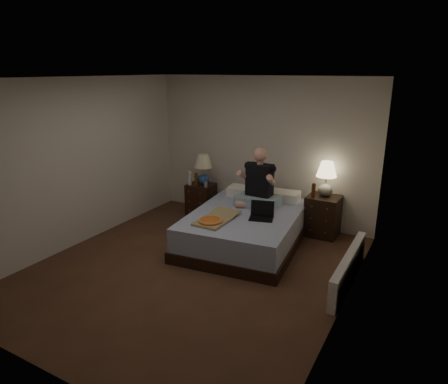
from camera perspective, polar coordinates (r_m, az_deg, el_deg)
The scene contains 19 objects.
floor at distance 5.54m, azimuth -4.61°, elevation -10.86°, with size 4.00×4.50×0.00m, color brown.
ceiling at distance 4.90m, azimuth -5.34°, elevation 15.93°, with size 4.00×4.50×0.00m, color white.
wall_back at distance 7.01m, azimuth 5.41°, elevation 5.99°, with size 4.00×2.50×0.00m, color silver.
wall_front at distance 3.56m, azimuth -25.74°, elevation -6.97°, with size 4.00×2.50×0.00m, color silver.
wall_left at distance 6.39m, azimuth -20.05°, elevation 3.93°, with size 4.50×2.50×0.00m, color silver.
wall_right at distance 4.33m, azimuth 17.59°, elevation -1.83°, with size 4.50×2.50×0.00m, color silver.
bed at distance 6.15m, azimuth 3.03°, elevation -5.23°, with size 1.54×2.06×0.51m, color #546AA9.
nightstand_left at distance 7.35m, azimuth -3.28°, elevation -1.10°, with size 0.46×0.41×0.60m, color black.
nightstand_right at distance 6.65m, azimuth 13.92°, elevation -3.34°, with size 0.51×0.46×0.66m, color black.
lamp_left at distance 7.17m, azimuth -2.97°, elevation 3.25°, with size 0.32×0.32×0.56m, color #284C94, non-canonical shape.
lamp_right at distance 6.51m, azimuth 14.38°, elevation 1.83°, with size 0.32×0.32×0.56m, color #989990, non-canonical shape.
water_bottle at distance 7.21m, azimuth -4.92°, elevation 2.00°, with size 0.07×0.07×0.25m, color white.
soda_can at distance 7.05m, azimuth -2.66°, elevation 1.08°, with size 0.07×0.07×0.10m, color silver.
beer_bottle_left at distance 7.16m, azimuth -3.98°, elevation 1.83°, with size 0.06×0.06×0.23m, color #552F0C.
beer_bottle_right at distance 6.41m, azimuth 12.65°, elevation 0.20°, with size 0.06×0.06×0.23m, color #572A0C.
person at distance 6.24m, azimuth 4.92°, elevation 2.06°, with size 0.66×0.52×0.93m, color black, non-canonical shape.
laptop at distance 5.79m, azimuth 5.36°, elevation -2.77°, with size 0.34×0.28×0.24m, color black, non-canonical shape.
pizza_box at distance 5.62m, azimuth -1.96°, elevation -4.21°, with size 0.40×0.76×0.08m, color tan, non-canonical shape.
radiator at distance 5.34m, azimuth 17.33°, elevation -10.38°, with size 0.10×1.60×0.40m, color silver.
Camera 1 is at (2.76, -4.05, 2.60)m, focal length 32.00 mm.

